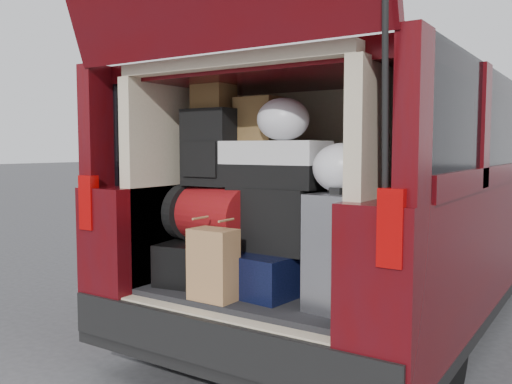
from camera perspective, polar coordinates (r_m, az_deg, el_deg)
minivan at (r=4.45m, az=13.01°, el=-0.73°), size 1.90×5.35×2.77m
load_floor at (r=3.18m, az=2.41°, el=-14.54°), size 1.24×1.05×0.55m
black_hardshell at (r=3.20m, az=-4.84°, el=-7.14°), size 0.52×0.65×0.23m
navy_hardshell at (r=2.94m, az=1.50°, el=-8.30°), size 0.46×0.54×0.22m
silver_roller at (r=2.65m, az=9.11°, el=-6.12°), size 0.27×0.39×0.56m
kraft_bag at (r=2.77m, az=-4.51°, el=-7.62°), size 0.24×0.15×0.36m
red_duffel at (r=3.08m, az=-4.29°, el=-2.34°), size 0.54×0.39×0.32m
black_soft_case at (r=2.91m, az=2.08°, el=-2.85°), size 0.48×0.30×0.34m
backpack at (r=3.09m, az=-4.81°, el=4.69°), size 0.30×0.19×0.43m
twotone_duffel at (r=2.90m, az=2.05°, el=2.94°), size 0.56×0.29×0.25m
grocery_sack_lower at (r=3.17m, az=-4.49°, el=10.37°), size 0.21×0.17×0.19m
grocery_sack_upper at (r=3.07m, az=0.48°, el=7.65°), size 0.25×0.21×0.25m
plastic_bag_center at (r=2.87m, az=2.87°, el=7.65°), size 0.28×0.27×0.23m
plastic_bag_right at (r=2.62m, az=8.92°, el=2.52°), size 0.28×0.26×0.24m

